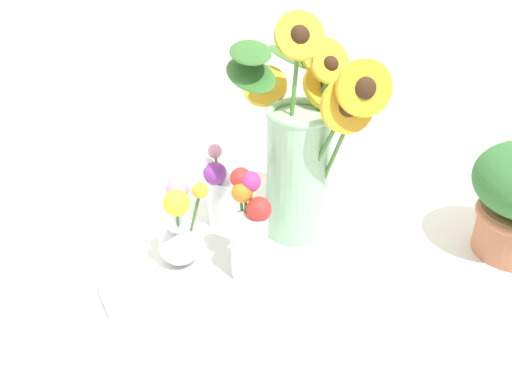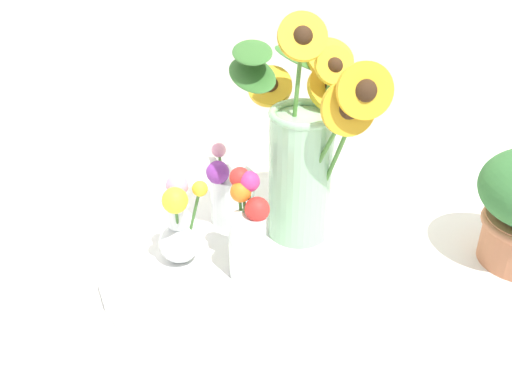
% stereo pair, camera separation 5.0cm
% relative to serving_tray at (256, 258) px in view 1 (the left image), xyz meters
% --- Properties ---
extents(ground_plane, '(6.00, 6.00, 0.00)m').
position_rel_serving_tray_xyz_m(ground_plane, '(-0.03, -0.05, -0.01)').
color(ground_plane, silver).
extents(serving_tray, '(0.54, 0.54, 0.02)m').
position_rel_serving_tray_xyz_m(serving_tray, '(0.00, 0.00, 0.00)').
color(serving_tray, white).
rests_on(serving_tray, ground_plane).
extents(mason_jar_sunflowers, '(0.26, 0.24, 0.40)m').
position_rel_serving_tray_xyz_m(mason_jar_sunflowers, '(0.09, 0.06, 0.18)').
color(mason_jar_sunflowers, '#99CC9E').
rests_on(mason_jar_sunflowers, serving_tray).
extents(vase_small_center, '(0.07, 0.09, 0.18)m').
position_rel_serving_tray_xyz_m(vase_small_center, '(-0.02, -0.05, 0.09)').
color(vase_small_center, white).
rests_on(vase_small_center, serving_tray).
extents(vase_bulb_right, '(0.09, 0.08, 0.17)m').
position_rel_serving_tray_xyz_m(vase_bulb_right, '(-0.13, -0.00, 0.08)').
color(vase_bulb_right, white).
rests_on(vase_bulb_right, serving_tray).
extents(vase_small_back, '(0.09, 0.09, 0.16)m').
position_rel_serving_tray_xyz_m(vase_small_back, '(-0.04, 0.11, 0.07)').
color(vase_small_back, white).
rests_on(vase_small_back, serving_tray).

